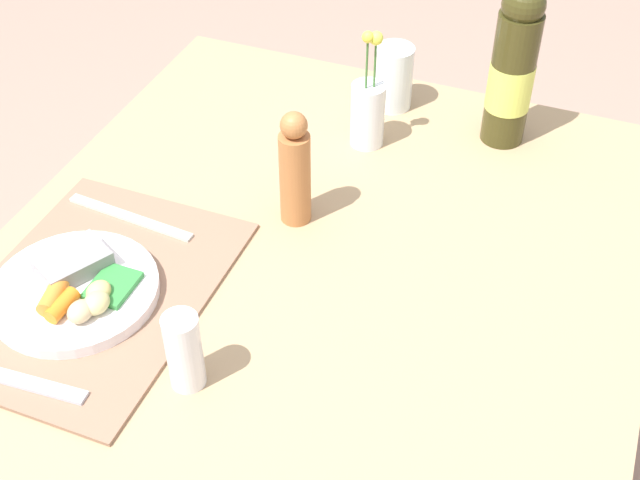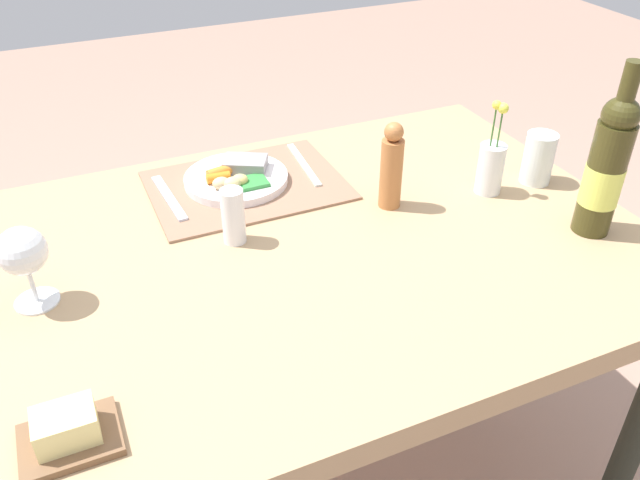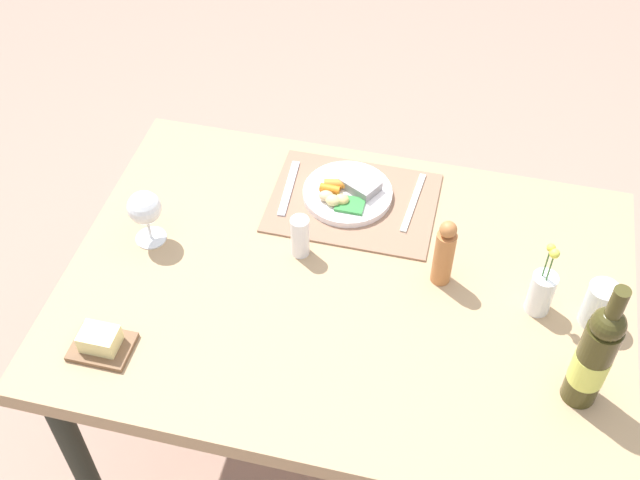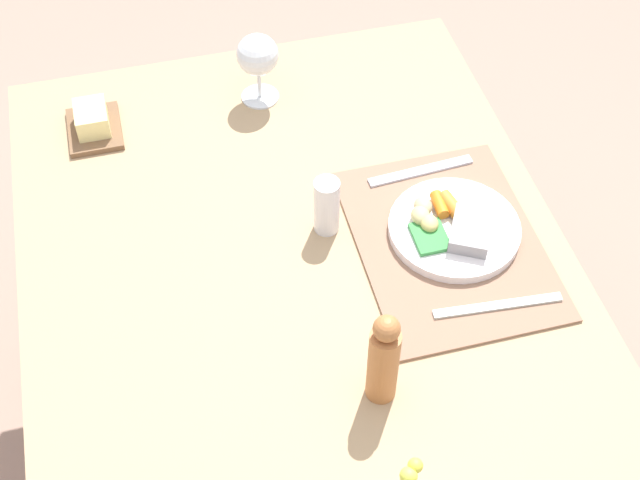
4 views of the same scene
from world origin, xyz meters
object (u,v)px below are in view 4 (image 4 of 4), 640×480
object	(u,v)px
salt_shaker	(327,206)
pepper_mill	(384,359)
knife	(421,171)
butter_dish	(93,123)
dinner_plate	(453,227)
wine_glass	(258,57)
fork	(498,306)
dining_table	(307,318)

from	to	relation	value
salt_shaker	pepper_mill	world-z (taller)	pepper_mill
knife	butter_dish	world-z (taller)	butter_dish
dinner_plate	wine_glass	xyz separation A→B (m)	(0.43, 0.25, 0.08)
fork	pepper_mill	xyz separation A→B (m)	(-0.10, 0.23, 0.08)
fork	butter_dish	world-z (taller)	butter_dish
salt_shaker	pepper_mill	xyz separation A→B (m)	(-0.34, 0.00, 0.03)
dining_table	dinner_plate	world-z (taller)	dinner_plate
butter_dish	pepper_mill	bearing A→B (deg)	-151.82
wine_glass	salt_shaker	size ratio (longest dim) A/B	1.31
fork	knife	size ratio (longest dim) A/B	1.06
dinner_plate	wine_glass	size ratio (longest dim) A/B	1.55
fork	wine_glass	xyz separation A→B (m)	(0.60, 0.27, 0.09)
fork	salt_shaker	world-z (taller)	salt_shaker
knife	butter_dish	bearing A→B (deg)	61.25
fork	wine_glass	bearing A→B (deg)	28.43
dining_table	butter_dish	distance (m)	0.57
salt_shaker	pepper_mill	distance (m)	0.34
fork	dinner_plate	bearing A→B (deg)	10.60
dining_table	wine_glass	bearing A→B (deg)	-2.99
dinner_plate	knife	size ratio (longest dim) A/B	1.13
wine_glass	pepper_mill	xyz separation A→B (m)	(-0.70, -0.04, -0.01)
fork	dining_table	bearing A→B (deg)	74.23
knife	pepper_mill	distance (m)	0.47
dining_table	wine_glass	size ratio (longest dim) A/B	8.87
wine_glass	butter_dish	bearing A→B (deg)	93.19
dining_table	knife	bearing A→B (deg)	-51.69
knife	wine_glass	size ratio (longest dim) A/B	1.37
fork	wine_glass	size ratio (longest dim) A/B	1.46
dining_table	wine_glass	distance (m)	0.52
pepper_mill	butter_dish	bearing A→B (deg)	28.18
fork	pepper_mill	world-z (taller)	pepper_mill
salt_shaker	butter_dish	bearing A→B (deg)	46.87
dining_table	knife	xyz separation A→B (m)	(0.21, -0.27, 0.08)
knife	fork	bearing A→B (deg)	-179.65
dinner_plate	pepper_mill	world-z (taller)	pepper_mill
dinner_plate	fork	distance (m)	0.17
dinner_plate	fork	size ratio (longest dim) A/B	1.06
pepper_mill	fork	bearing A→B (deg)	-66.39
knife	butter_dish	distance (m)	0.63
dinner_plate	knife	world-z (taller)	dinner_plate
fork	knife	distance (m)	0.32
dining_table	dinner_plate	xyz separation A→B (m)	(0.06, -0.27, 0.09)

